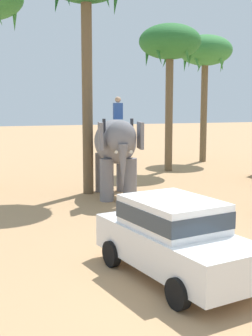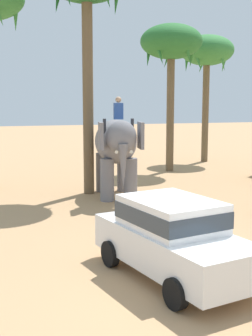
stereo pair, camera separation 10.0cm
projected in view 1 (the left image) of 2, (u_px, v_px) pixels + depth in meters
ground_plane at (190, 286)px, 9.52m from camera, size 120.00×120.00×0.00m
car_sedan_foreground at (174, 235)px, 9.87m from camera, size 2.52×4.37×1.70m
elephant_with_mahout at (116, 146)px, 17.94m from camera, size 2.10×3.99×3.88m
palm_tree_behind_elephant at (170, 46)px, 23.93m from camera, size 3.20×3.20×7.63m
palm_tree_left_of_road at (205, 54)px, 27.69m from camera, size 3.20×3.20×7.57m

